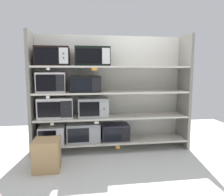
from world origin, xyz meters
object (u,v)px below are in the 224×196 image
at_px(microwave_1, 83,132).
at_px(microwave_2, 115,132).
at_px(shipping_carton, 47,155).
at_px(microwave_6, 85,84).
at_px(microwave_8, 92,57).
at_px(microwave_3, 56,108).
at_px(microwave_4, 93,107).
at_px(microwave_0, 52,134).
at_px(microwave_5, 52,82).
at_px(microwave_7, 53,56).

height_order(microwave_1, microwave_2, microwave_1).
xyz_separation_m(microwave_2, shipping_carton, (-1.09, -0.65, -0.10)).
xyz_separation_m(microwave_6, microwave_8, (0.12, 0.00, 0.46)).
distance_m(microwave_3, microwave_6, 0.65).
relative_size(microwave_3, shipping_carton, 1.32).
height_order(microwave_1, microwave_6, microwave_6).
bearing_deg(shipping_carton, microwave_4, 42.85).
distance_m(microwave_1, shipping_carton, 0.84).
xyz_separation_m(microwave_4, shipping_carton, (-0.70, -0.65, -0.56)).
height_order(microwave_2, microwave_6, microwave_6).
relative_size(microwave_8, shipping_carton, 1.32).
relative_size(microwave_0, shipping_carton, 0.97).
height_order(microwave_5, shipping_carton, microwave_5).
relative_size(microwave_3, microwave_4, 1.13).
height_order(microwave_4, shipping_carton, microwave_4).
relative_size(microwave_1, microwave_8, 0.98).
distance_m(microwave_5, microwave_7, 0.43).
relative_size(microwave_1, microwave_2, 1.17).
bearing_deg(microwave_8, microwave_7, -179.97).
height_order(microwave_1, microwave_7, microwave_7).
bearing_deg(microwave_7, microwave_8, 0.03).
distance_m(microwave_2, microwave_4, 0.60).
relative_size(microwave_2, microwave_8, 0.84).
distance_m(microwave_1, microwave_5, 1.01).
bearing_deg(microwave_6, microwave_7, 179.99).
bearing_deg(microwave_5, microwave_7, 0.13).
bearing_deg(microwave_7, microwave_4, 0.02).
bearing_deg(microwave_5, microwave_1, 0.03).
bearing_deg(microwave_2, microwave_3, 179.98).
xyz_separation_m(microwave_3, microwave_4, (0.63, 0.00, -0.01)).
relative_size(microwave_0, microwave_3, 0.74).
xyz_separation_m(microwave_5, microwave_7, (0.03, 0.00, 0.43)).
bearing_deg(microwave_8, microwave_5, -179.97).
relative_size(microwave_4, microwave_6, 1.03).
distance_m(microwave_5, microwave_8, 0.81).
relative_size(microwave_7, shipping_carton, 1.22).
bearing_deg(shipping_carton, microwave_3, 84.13).
bearing_deg(microwave_6, shipping_carton, -131.46).
height_order(microwave_3, microwave_6, microwave_6).
height_order(microwave_1, shipping_carton, microwave_1).
distance_m(microwave_4, microwave_8, 0.87).
bearing_deg(microwave_2, shipping_carton, -149.22).
height_order(microwave_2, shipping_carton, microwave_2).
xyz_separation_m(microwave_5, shipping_carton, (-0.01, -0.65, -1.00)).
bearing_deg(microwave_5, microwave_3, 0.27).
distance_m(microwave_8, shipping_carton, 1.71).
bearing_deg(microwave_5, microwave_0, -179.73).
xyz_separation_m(microwave_1, microwave_2, (0.56, -0.00, -0.02)).
bearing_deg(microwave_7, shipping_carton, -94.07).
distance_m(microwave_5, microwave_6, 0.56).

